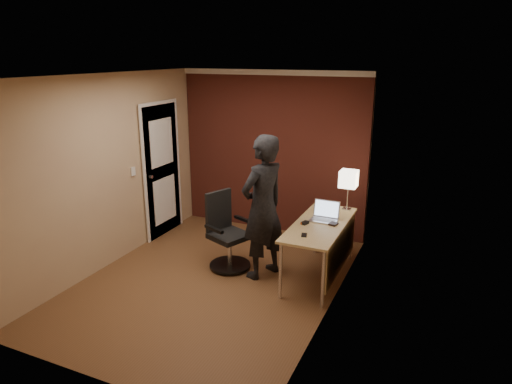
% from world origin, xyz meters
% --- Properties ---
extents(room, '(4.00, 4.00, 4.00)m').
position_xyz_m(room, '(-0.27, 1.54, 1.37)').
color(room, brown).
rests_on(room, ground).
extents(desk, '(0.60, 1.50, 0.73)m').
position_xyz_m(desk, '(1.25, 0.63, 0.60)').
color(desk, '#D6B77B').
rests_on(desk, ground).
extents(desk_lamp, '(0.22, 0.22, 0.54)m').
position_xyz_m(desk_lamp, '(1.36, 1.27, 1.15)').
color(desk_lamp, silver).
rests_on(desk_lamp, desk).
extents(laptop, '(0.33, 0.27, 0.23)m').
position_xyz_m(laptop, '(1.20, 0.78, 0.79)').
color(laptop, silver).
rests_on(laptop, desk).
extents(mouse, '(0.09, 0.11, 0.03)m').
position_xyz_m(mouse, '(1.02, 0.52, 0.75)').
color(mouse, black).
rests_on(mouse, desk).
extents(phone, '(0.09, 0.13, 0.01)m').
position_xyz_m(phone, '(1.12, 0.17, 0.73)').
color(phone, black).
rests_on(phone, desk).
extents(wallet, '(0.11, 0.12, 0.02)m').
position_xyz_m(wallet, '(1.34, 0.64, 0.74)').
color(wallet, black).
rests_on(wallet, desk).
extents(office_chair, '(0.59, 0.63, 1.00)m').
position_xyz_m(office_chair, '(-0.02, 0.43, 0.44)').
color(office_chair, black).
rests_on(office_chair, ground).
extents(person, '(0.66, 0.78, 1.82)m').
position_xyz_m(person, '(0.51, 0.40, 0.91)').
color(person, black).
rests_on(person, ground).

